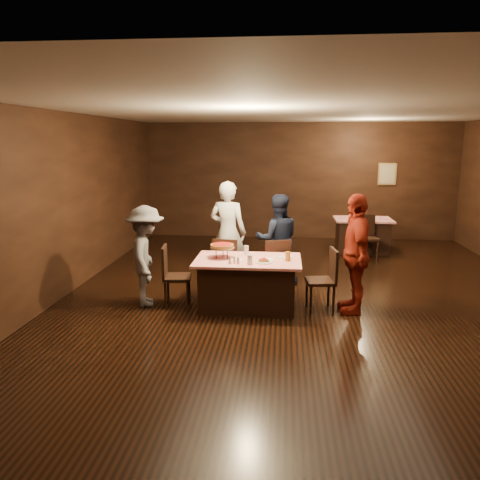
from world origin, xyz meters
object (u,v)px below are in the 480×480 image
object	(u,v)px
diner_white_jacket	(228,232)
glass_back	(246,250)
chair_back_near	(368,237)
diner_red_shirt	(355,254)
main_table	(248,283)
back_table	(362,235)
chair_far_right	(275,266)
pizza_stand	(222,246)
glass_amber	(288,256)
chair_far_left	(228,265)
plate_empty	(284,257)
chair_end_left	(177,276)
diner_navy_hoodie	(277,239)
glass_front_left	(250,260)
chair_end_right	(320,280)
diner_grey_knit	(146,256)
chair_back_far	(359,227)

from	to	relation	value
diner_white_jacket	glass_back	xyz separation A→B (m)	(0.41, -1.01, -0.08)
chair_back_near	diner_red_shirt	distance (m)	3.43
main_table	back_table	bearing A→B (deg)	59.53
chair_far_right	pizza_stand	size ratio (longest dim) A/B	2.50
pizza_stand	glass_amber	world-z (taller)	pizza_stand
chair_far_left	plate_empty	world-z (taller)	chair_far_left
diner_red_shirt	chair_far_left	bearing A→B (deg)	-112.73
chair_end_left	pizza_stand	bearing A→B (deg)	-93.15
diner_white_jacket	diner_navy_hoodie	distance (m)	0.90
glass_amber	pizza_stand	bearing A→B (deg)	174.29
chair_end_left	glass_front_left	xyz separation A→B (m)	(1.15, -0.30, 0.37)
chair_end_left	glass_back	xyz separation A→B (m)	(1.05, 0.30, 0.37)
main_table	chair_end_right	bearing A→B (deg)	0.00
plate_empty	chair_far_right	bearing A→B (deg)	104.04
back_table	glass_amber	bearing A→B (deg)	-113.42
diner_grey_knit	plate_empty	world-z (taller)	diner_grey_knit
chair_far_left	diner_grey_knit	xyz separation A→B (m)	(-1.18, -0.75, 0.31)
back_table	glass_amber	xyz separation A→B (m)	(-1.76, -4.06, 0.46)
diner_white_jacket	diner_grey_knit	world-z (taller)	diner_white_jacket
diner_grey_knit	diner_white_jacket	bearing A→B (deg)	-55.69
chair_back_far	diner_white_jacket	distance (m)	4.36
diner_navy_hoodie	main_table	bearing A→B (deg)	64.36
chair_end_left	glass_amber	distance (m)	1.74
chair_back_near	chair_back_far	world-z (taller)	same
chair_far_left	pizza_stand	size ratio (longest dim) A/B	2.50
main_table	diner_grey_knit	world-z (taller)	diner_grey_knit
glass_front_left	glass_back	size ratio (longest dim) A/B	1.00
back_table	diner_navy_hoodie	world-z (taller)	diner_navy_hoodie
diner_white_jacket	chair_back_far	bearing A→B (deg)	-116.61
chair_end_left	diner_white_jacket	size ratio (longest dim) A/B	0.52
chair_end_left	chair_far_left	bearing A→B (deg)	-50.26
back_table	glass_back	world-z (taller)	glass_back
diner_navy_hoodie	pizza_stand	distance (m)	1.52
glass_back	chair_end_right	bearing A→B (deg)	-14.62
back_table	diner_white_jacket	size ratio (longest dim) A/B	0.71
pizza_stand	glass_back	world-z (taller)	pizza_stand
diner_grey_knit	main_table	bearing A→B (deg)	-105.04
chair_far_right	plate_empty	world-z (taller)	chair_far_right
diner_white_jacket	glass_amber	world-z (taller)	diner_white_jacket
chair_far_left	chair_back_near	distance (m)	3.76
diner_red_shirt	chair_back_far	bearing A→B (deg)	168.93
chair_end_left	diner_navy_hoodie	world-z (taller)	diner_navy_hoodie
diner_white_jacket	pizza_stand	distance (m)	1.26
back_table	diner_navy_hoodie	size ratio (longest dim) A/B	0.80
back_table	chair_end_left	world-z (taller)	chair_end_left
diner_white_jacket	chair_far_right	bearing A→B (deg)	161.08
chair_end_right	glass_front_left	size ratio (longest dim) A/B	6.79
back_table	chair_far_right	world-z (taller)	chair_far_right
chair_far_left	chair_far_right	world-z (taller)	same
chair_back_near	plate_empty	world-z (taller)	chair_back_near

